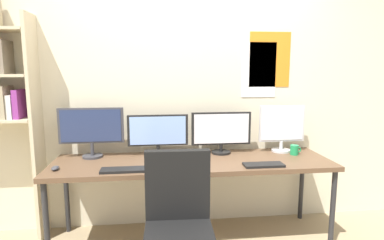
{
  "coord_description": "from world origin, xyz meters",
  "views": [
    {
      "loc": [
        -0.32,
        -2.09,
        1.53
      ],
      "look_at": [
        0.0,
        0.65,
        1.09
      ],
      "focal_mm": 30.0,
      "sensor_mm": 36.0,
      "label": 1
    }
  ],
  "objects_px": {
    "monitor_far_right": "(282,127)",
    "mouse_right_side": "(55,168)",
    "monitor_center_right": "(221,131)",
    "monitor_far_left": "(91,129)",
    "keyboard_left": "(125,170)",
    "desk": "(193,166)",
    "mouse_left_side": "(168,166)",
    "coffee_mug": "(295,150)",
    "keyboard_right": "(264,165)",
    "monitor_center_left": "(158,133)"
  },
  "relations": [
    {
      "from": "monitor_center_left",
      "to": "monitor_far_left",
      "type": "bearing_deg",
      "value": 180.0
    },
    {
      "from": "mouse_right_side",
      "to": "mouse_left_side",
      "type": "bearing_deg",
      "value": -3.77
    },
    {
      "from": "coffee_mug",
      "to": "desk",
      "type": "bearing_deg",
      "value": -175.19
    },
    {
      "from": "monitor_center_right",
      "to": "keyboard_right",
      "type": "xyz_separation_m",
      "value": [
        0.26,
        -0.44,
        -0.2
      ]
    },
    {
      "from": "desk",
      "to": "monitor_far_left",
      "type": "xyz_separation_m",
      "value": [
        -0.89,
        0.21,
        0.31
      ]
    },
    {
      "from": "monitor_far_left",
      "to": "coffee_mug",
      "type": "relative_size",
      "value": 5.38
    },
    {
      "from": "coffee_mug",
      "to": "monitor_far_left",
      "type": "bearing_deg",
      "value": 175.95
    },
    {
      "from": "monitor_far_right",
      "to": "mouse_left_side",
      "type": "xyz_separation_m",
      "value": [
        -1.11,
        -0.41,
        -0.23
      ]
    },
    {
      "from": "monitor_center_right",
      "to": "keyboard_left",
      "type": "relative_size",
      "value": 1.49
    },
    {
      "from": "monitor_center_right",
      "to": "keyboard_right",
      "type": "height_order",
      "value": "monitor_center_right"
    },
    {
      "from": "desk",
      "to": "monitor_far_left",
      "type": "relative_size",
      "value": 4.23
    },
    {
      "from": "monitor_far_left",
      "to": "desk",
      "type": "bearing_deg",
      "value": -13.47
    },
    {
      "from": "monitor_far_left",
      "to": "monitor_far_right",
      "type": "bearing_deg",
      "value": -0.0
    },
    {
      "from": "desk",
      "to": "monitor_far_left",
      "type": "height_order",
      "value": "monitor_far_left"
    },
    {
      "from": "monitor_center_left",
      "to": "mouse_left_side",
      "type": "height_order",
      "value": "monitor_center_left"
    },
    {
      "from": "mouse_right_side",
      "to": "coffee_mug",
      "type": "bearing_deg",
      "value": 6.06
    },
    {
      "from": "keyboard_right",
      "to": "monitor_far_right",
      "type": "bearing_deg",
      "value": 53.57
    },
    {
      "from": "mouse_left_side",
      "to": "coffee_mug",
      "type": "height_order",
      "value": "coffee_mug"
    },
    {
      "from": "desk",
      "to": "keyboard_right",
      "type": "distance_m",
      "value": 0.61
    },
    {
      "from": "monitor_center_left",
      "to": "mouse_right_side",
      "type": "bearing_deg",
      "value": -156.67
    },
    {
      "from": "monitor_far_right",
      "to": "keyboard_left",
      "type": "height_order",
      "value": "monitor_far_right"
    },
    {
      "from": "monitor_center_left",
      "to": "keyboard_left",
      "type": "distance_m",
      "value": 0.55
    },
    {
      "from": "mouse_right_side",
      "to": "coffee_mug",
      "type": "height_order",
      "value": "coffee_mug"
    },
    {
      "from": "monitor_center_right",
      "to": "mouse_right_side",
      "type": "distance_m",
      "value": 1.46
    },
    {
      "from": "monitor_far_right",
      "to": "mouse_right_side",
      "type": "distance_m",
      "value": 2.04
    },
    {
      "from": "monitor_center_right",
      "to": "monitor_far_left",
      "type": "bearing_deg",
      "value": -180.0
    },
    {
      "from": "keyboard_left",
      "to": "mouse_right_side",
      "type": "distance_m",
      "value": 0.56
    },
    {
      "from": "mouse_left_side",
      "to": "monitor_far_right",
      "type": "bearing_deg",
      "value": 20.33
    },
    {
      "from": "mouse_left_side",
      "to": "mouse_right_side",
      "type": "height_order",
      "value": "same"
    },
    {
      "from": "monitor_far_left",
      "to": "coffee_mug",
      "type": "bearing_deg",
      "value": -4.05
    },
    {
      "from": "monitor_far_right",
      "to": "mouse_right_side",
      "type": "relative_size",
      "value": 4.66
    },
    {
      "from": "monitor_center_left",
      "to": "keyboard_right",
      "type": "relative_size",
      "value": 1.68
    },
    {
      "from": "monitor_center_left",
      "to": "monitor_center_right",
      "type": "xyz_separation_m",
      "value": [
        0.59,
        0.0,
        0.01
      ]
    },
    {
      "from": "monitor_center_left",
      "to": "coffee_mug",
      "type": "height_order",
      "value": "monitor_center_left"
    },
    {
      "from": "mouse_left_side",
      "to": "coffee_mug",
      "type": "xyz_separation_m",
      "value": [
        1.19,
        0.28,
        0.03
      ]
    },
    {
      "from": "monitor_far_right",
      "to": "keyboard_right",
      "type": "bearing_deg",
      "value": -126.43
    },
    {
      "from": "monitor_center_left",
      "to": "coffee_mug",
      "type": "xyz_separation_m",
      "value": [
        1.26,
        -0.13,
        -0.16
      ]
    },
    {
      "from": "desk",
      "to": "mouse_left_side",
      "type": "bearing_deg",
      "value": -138.07
    },
    {
      "from": "keyboard_left",
      "to": "monitor_far_right",
      "type": "bearing_deg",
      "value": 17.0
    },
    {
      "from": "mouse_left_side",
      "to": "coffee_mug",
      "type": "relative_size",
      "value": 0.91
    },
    {
      "from": "monitor_far_left",
      "to": "monitor_far_right",
      "type": "xyz_separation_m",
      "value": [
        1.77,
        -0.0,
        -0.02
      ]
    },
    {
      "from": "desk",
      "to": "mouse_right_side",
      "type": "relative_size",
      "value": 25.14
    },
    {
      "from": "mouse_left_side",
      "to": "coffee_mug",
      "type": "distance_m",
      "value": 1.22
    },
    {
      "from": "keyboard_left",
      "to": "keyboard_right",
      "type": "distance_m",
      "value": 1.12
    },
    {
      "from": "keyboard_left",
      "to": "desk",
      "type": "bearing_deg",
      "value": 22.33
    },
    {
      "from": "mouse_left_side",
      "to": "mouse_right_side",
      "type": "distance_m",
      "value": 0.89
    },
    {
      "from": "monitor_center_left",
      "to": "keyboard_right",
      "type": "bearing_deg",
      "value": -27.34
    },
    {
      "from": "keyboard_right",
      "to": "mouse_right_side",
      "type": "bearing_deg",
      "value": 176.88
    },
    {
      "from": "monitor_far_left",
      "to": "coffee_mug",
      "type": "xyz_separation_m",
      "value": [
        1.85,
        -0.13,
        -0.22
      ]
    },
    {
      "from": "monitor_far_left",
      "to": "mouse_left_side",
      "type": "distance_m",
      "value": 0.82
    }
  ]
}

